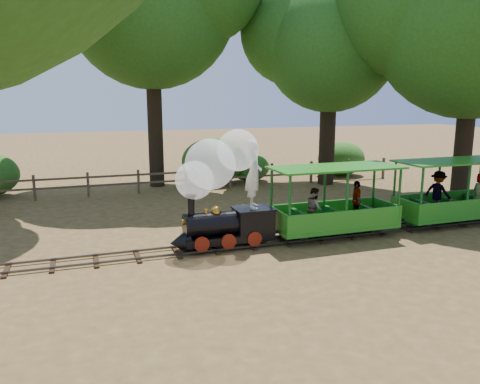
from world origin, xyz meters
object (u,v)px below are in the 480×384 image
object	(u,v)px
locomotive	(220,181)
carriage_front	(335,210)
carriage_rear	(452,198)
fence	(208,176)

from	to	relation	value
locomotive	carriage_front	world-z (taller)	locomotive
carriage_rear	locomotive	bearing A→B (deg)	179.38
locomotive	carriage_rear	size ratio (longest dim) A/B	0.86
fence	carriage_rear	bearing A→B (deg)	-54.14
carriage_rear	fence	world-z (taller)	carriage_rear
locomotive	carriage_rear	bearing A→B (deg)	-0.62
locomotive	fence	size ratio (longest dim) A/B	0.18
carriage_rear	fence	xyz separation A→B (m)	(-5.79, 8.01, -0.27)
fence	carriage_front	bearing A→B (deg)	-78.71
carriage_rear	fence	bearing A→B (deg)	125.86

